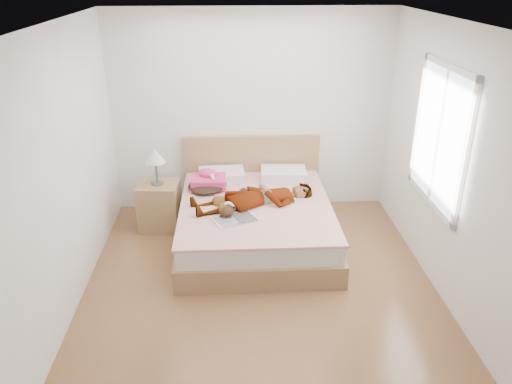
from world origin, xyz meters
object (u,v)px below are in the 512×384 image
towel (208,180)px  plush_toy (227,211)px  magazine (235,219)px  coffee_mug (229,207)px  nightstand (159,202)px  woman (255,194)px  bed (255,218)px  phone (213,177)px

towel → plush_toy: 0.86m
towel → magazine: (0.32, -0.92, -0.08)m
coffee_mug → plush_toy: bearing=-102.2°
nightstand → woman: bearing=-18.9°
bed → plush_toy: bearing=-129.6°
woman → magazine: (-0.24, -0.43, -0.09)m
nightstand → magazine: bearing=-41.5°
plush_toy → woman: bearing=46.1°
woman → nightstand: (-1.17, 0.40, -0.26)m
towel → plush_toy: bearing=-74.7°
woman → bed: bearing=159.9°
coffee_mug → phone: bearing=107.5°
coffee_mug → woman: bearing=36.2°
woman → towel: size_ratio=3.50×
phone → towel: size_ratio=0.21×
towel → nightstand: size_ratio=0.40×
magazine → plush_toy: size_ratio=2.30×
towel → nightstand: (-0.62, -0.09, -0.25)m
towel → magazine: towel is taller
coffee_mug → nightstand: bearing=144.4°
phone → nightstand: size_ratio=0.08×
phone → nightstand: bearing=163.0°
woman → bed: 0.34m
phone → plush_toy: bearing=-94.0°
phone → plush_toy: phone is taller
nightstand → towel: bearing=8.2°
phone → nightstand: nightstand is taller
phone → magazine: 0.88m
woman → plush_toy: 0.48m
phone → plush_toy: (0.17, -0.74, -0.10)m
woman → bed: bed is taller
woman → coffee_mug: (-0.30, -0.22, -0.05)m
woman → coffee_mug: size_ratio=10.44×
woman → magazine: 0.50m
woman → phone: woman is taller
bed → towel: (-0.56, 0.43, 0.32)m
phone → bed: bearing=-50.9°
plush_toy → nightstand: 1.15m
phone → bed: bed is taller
plush_toy → phone: bearing=102.9°
magazine → coffee_mug: (-0.07, 0.20, 0.04)m
phone → bed: size_ratio=0.04×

